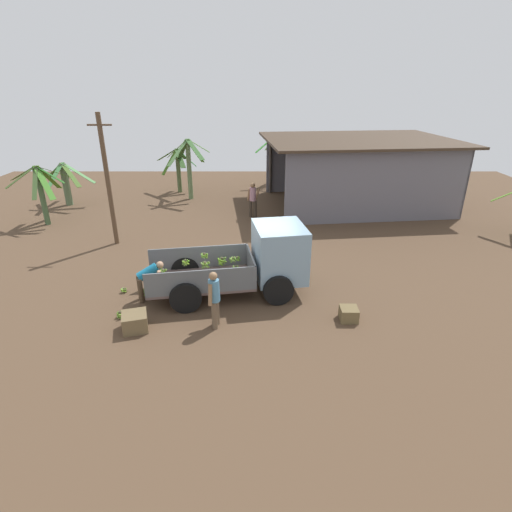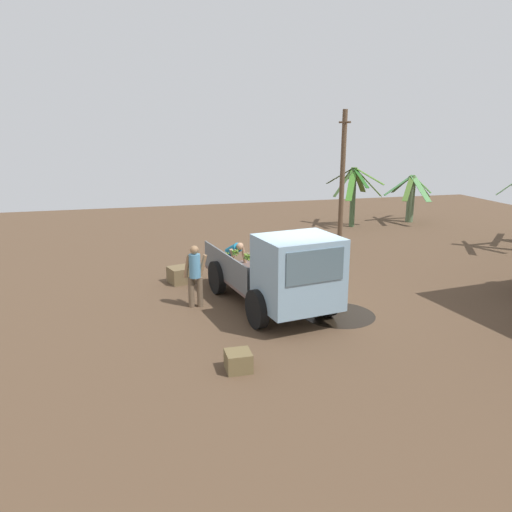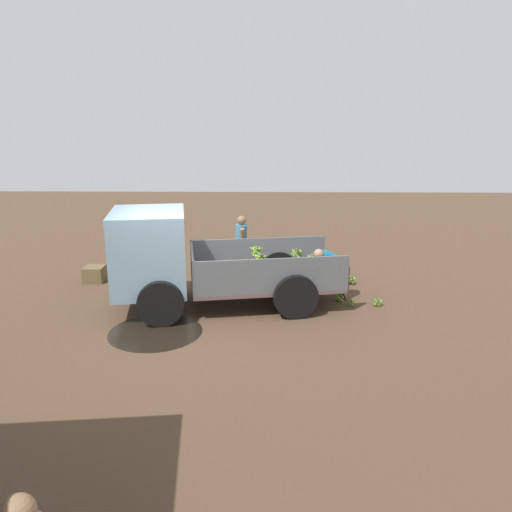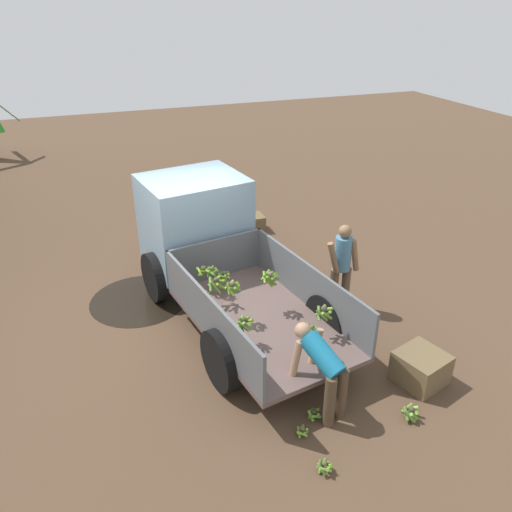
% 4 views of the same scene
% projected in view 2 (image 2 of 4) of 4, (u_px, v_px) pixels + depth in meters
% --- Properties ---
extents(ground, '(36.00, 36.00, 0.00)m').
position_uv_depth(ground, '(299.00, 312.00, 12.68)').
color(ground, '#503B29').
extents(mud_patch_0, '(1.81, 1.81, 0.01)m').
position_uv_depth(mud_patch_0, '(339.00, 315.00, 12.46)').
color(mud_patch_0, black).
rests_on(mud_patch_0, ground).
extents(cargo_truck, '(5.04, 2.68, 2.14)m').
position_uv_depth(cargo_truck, '(288.00, 274.00, 12.01)').
color(cargo_truck, brown).
rests_on(cargo_truck, ground).
extents(utility_pole, '(0.91, 0.18, 5.14)m').
position_uv_depth(utility_pole, '(342.00, 181.00, 18.23)').
color(utility_pole, brown).
rests_on(utility_pole, ground).
extents(banana_palm_1, '(2.87, 2.64, 2.27)m').
position_uv_depth(banana_palm_1, '(411.00, 197.00, 24.04)').
color(banana_palm_1, '#546948').
rests_on(banana_palm_1, ground).
extents(banana_palm_2, '(2.41, 2.36, 2.73)m').
position_uv_depth(banana_palm_2, '(354.00, 193.00, 22.83)').
color(banana_palm_2, '#45613C').
rests_on(banana_palm_2, ground).
extents(person_foreground_visitor, '(0.35, 0.64, 1.64)m').
position_uv_depth(person_foreground_visitor, '(195.00, 273.00, 12.82)').
color(person_foreground_visitor, brown).
rests_on(person_foreground_visitor, ground).
extents(person_worker_loading, '(0.86, 0.70, 1.21)m').
position_uv_depth(person_worker_loading, '(233.00, 255.00, 15.23)').
color(person_worker_loading, '#4C3A28').
rests_on(person_worker_loading, ground).
extents(banana_bunch_on_ground_0, '(0.19, 0.20, 0.17)m').
position_uv_depth(banana_bunch_on_ground_0, '(237.00, 274.00, 15.56)').
color(banana_bunch_on_ground_0, '#413A2A').
rests_on(banana_bunch_on_ground_0, ground).
extents(banana_bunch_on_ground_1, '(0.18, 0.20, 0.16)m').
position_uv_depth(banana_bunch_on_ground_1, '(244.00, 272.00, 15.82)').
color(banana_bunch_on_ground_1, brown).
rests_on(banana_bunch_on_ground_1, ground).
extents(banana_bunch_on_ground_2, '(0.20, 0.21, 0.17)m').
position_uv_depth(banana_bunch_on_ground_2, '(240.00, 266.00, 16.37)').
color(banana_bunch_on_ground_2, brown).
rests_on(banana_bunch_on_ground_2, ground).
extents(banana_bunch_on_ground_3, '(0.26, 0.26, 0.21)m').
position_uv_depth(banana_bunch_on_ground_3, '(197.00, 272.00, 15.68)').
color(banana_bunch_on_ground_3, '#423C2B').
rests_on(banana_bunch_on_ground_3, ground).
extents(wooden_crate_0, '(0.80, 0.80, 0.48)m').
position_uv_depth(wooden_crate_0, '(180.00, 275.00, 14.95)').
color(wooden_crate_0, brown).
rests_on(wooden_crate_0, ground).
extents(wooden_crate_1, '(0.49, 0.49, 0.38)m').
position_uv_depth(wooden_crate_1, '(238.00, 361.00, 9.61)').
color(wooden_crate_1, brown).
rests_on(wooden_crate_1, ground).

